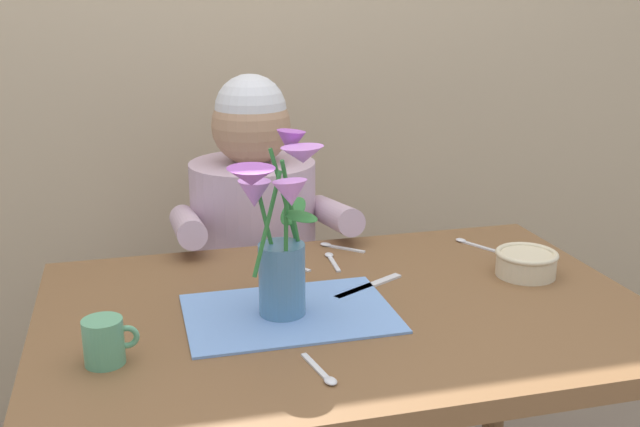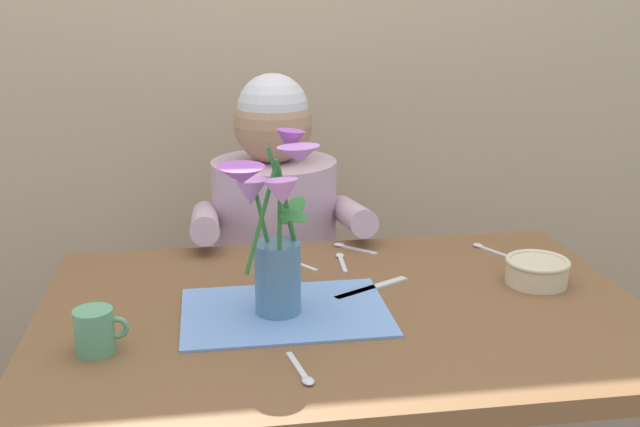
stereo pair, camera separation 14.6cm
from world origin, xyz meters
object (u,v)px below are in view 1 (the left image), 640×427
Objects in this scene: flower_vase at (280,232)px; dinner_knife at (369,286)px; seated_person at (255,280)px; ceramic_mug at (105,341)px; ceramic_bowl at (526,262)px.

dinner_knife is at bearing 25.35° from flower_vase.
seated_person is 3.25× the size of flower_vase.
ceramic_mug is (-0.38, -0.74, 0.22)m from seated_person.
seated_person is 0.73m from flower_vase.
ceramic_bowl is 0.36m from dinner_knife.
ceramic_mug is at bearing -168.34° from ceramic_bowl.
flower_vase is 0.36m from ceramic_mug.
flower_vase is 3.76× the size of ceramic_mug.
seated_person is at bearing 62.95° from ceramic_mug.
ceramic_bowl is (0.56, 0.08, -0.14)m from flower_vase.
ceramic_mug is (-0.53, -0.20, 0.04)m from dinner_knife.
flower_vase is 0.59m from ceramic_bowl.
ceramic_bowl is 1.46× the size of ceramic_mug.
ceramic_mug is at bearing -115.99° from seated_person.
ceramic_bowl reaches higher than dinner_knife.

